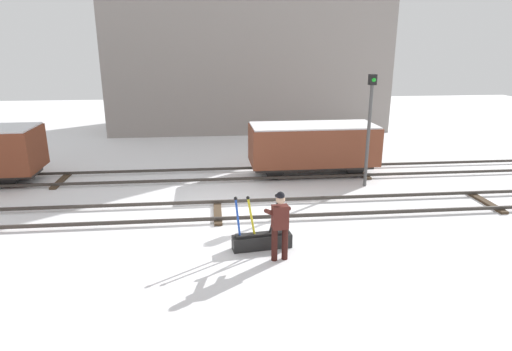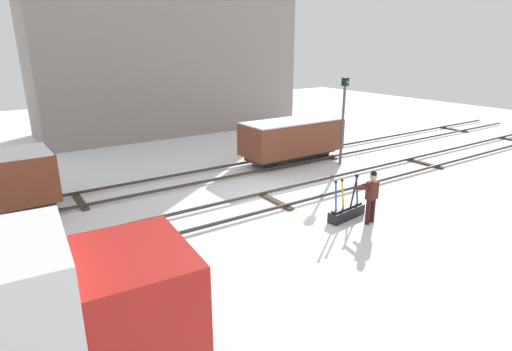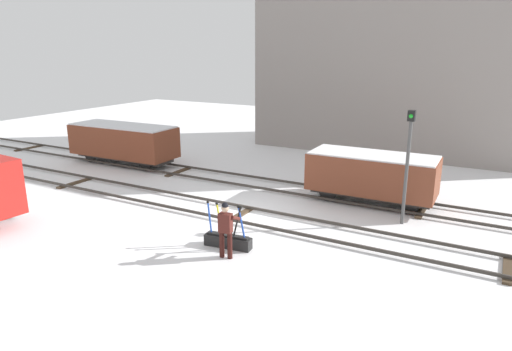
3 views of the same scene
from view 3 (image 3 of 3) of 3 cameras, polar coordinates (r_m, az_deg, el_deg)
name	(u,v)px [view 3 (image 3 of 3)]	position (r m, az deg, el deg)	size (l,w,h in m)	color
ground_plane	(239,216)	(16.90, -2.15, -5.16)	(60.00, 60.00, 0.00)	white
track_main_line	(239,214)	(16.86, -2.16, -4.81)	(44.00, 1.94, 0.18)	#38332D
track_siding_near	(284,187)	(20.10, 3.54, -1.42)	(44.00, 1.94, 0.18)	#38332D
switch_lever_frame	(228,240)	(14.33, -3.56, -8.04)	(1.55, 0.55, 1.45)	black
rail_worker	(226,227)	(13.38, -3.81, -6.44)	(0.60, 0.69, 1.74)	#351511
signal_post	(408,156)	(16.33, 18.57, 2.29)	(0.24, 0.32, 4.03)	#4C4C4C
apartment_building	(399,50)	(28.97, 17.57, 14.87)	(16.52, 5.98, 11.92)	gray
freight_car_far_end	(372,175)	(18.56, 14.36, 0.12)	(4.96, 2.08, 2.02)	#2D2B28
freight_car_mid_siding	(123,141)	(25.27, -16.35, 4.15)	(5.98, 2.28, 2.12)	#2D2B28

